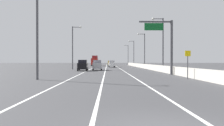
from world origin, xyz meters
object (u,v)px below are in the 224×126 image
Objects in this scene: lamp_post_right_third at (144,48)px; car_yellow_2 at (110,63)px; car_black_0 at (83,65)px; box_truck at (95,61)px; lamp_post_right_fourth at (133,51)px; lamp_post_left_mid at (74,44)px; lamp_post_left_near at (40,25)px; car_white_3 at (112,64)px; overhead_sign_gantry at (166,40)px; lamp_post_right_fifth at (128,53)px; lamp_post_right_second at (161,40)px; speed_advisory_sign at (188,62)px; car_silver_1 at (97,65)px.

car_yellow_2 is at bearing 107.98° from lamp_post_right_third.
box_truck is at bearing 90.21° from car_black_0.
lamp_post_left_mid is (-17.29, -37.77, 0.00)m from lamp_post_right_fourth.
lamp_post_right_fourth is (-0.38, 24.32, 0.00)m from lamp_post_right_third.
lamp_post_left_mid is (-17.66, -13.45, 0.00)m from lamp_post_right_third.
lamp_post_left_near is at bearing -111.67° from lamp_post_right_third.
lamp_post_right_fourth is 2.02× the size of car_yellow_2.
box_truck is at bearing 122.35° from lamp_post_right_third.
lamp_post_right_fourth is 2.20× the size of car_white_3.
lamp_post_right_fifth reaches higher than overhead_sign_gantry.
overhead_sign_gantry is at bearing -52.82° from lamp_post_left_mid.
lamp_post_right_fourth is at bearing 65.41° from lamp_post_left_mid.
lamp_post_right_second is at bearing 81.02° from overhead_sign_gantry.
car_white_3 is 0.56× the size of box_truck.
speed_advisory_sign is 66.73m from box_truck.
lamp_post_right_third and lamp_post_right_fifth have the same top height.
box_truck is (-13.45, 65.36, 0.03)m from speed_advisory_sign.
lamp_post_left_mid is 42.73m from car_yellow_2.
overhead_sign_gantry is 0.95× the size of box_truck.
lamp_post_left_mid reaches higher than car_black_0.
speed_advisory_sign is at bearing -92.15° from lamp_post_right_third.
lamp_post_right_fifth is at bearing 59.78° from box_truck.
box_truck is (-2.78, 41.70, 0.76)m from car_silver_1.
lamp_post_right_fifth reaches higher than car_yellow_2.
lamp_post_right_second is at bearing -12.50° from car_black_0.
speed_advisory_sign is 25.96m from car_silver_1.
lamp_post_right_fourth is at bearing 72.34° from car_black_0.
lamp_post_right_fourth is at bearing 76.10° from lamp_post_left_near.
overhead_sign_gantry is 0.78× the size of lamp_post_right_fourth.
lamp_post_right_third is 2.12× the size of car_silver_1.
lamp_post_right_fourth and lamp_post_left_mid have the same top height.
overhead_sign_gantry is 59.32m from box_truck.
lamp_post_right_fifth and lamp_post_left_near have the same top height.
lamp_post_right_fifth reaches higher than car_white_3.
lamp_post_right_second is 1.00× the size of lamp_post_left_near.
overhead_sign_gantry is 39.21m from car_white_3.
speed_advisory_sign is 0.73× the size of car_black_0.
lamp_post_right_third reaches higher than car_silver_1.
car_yellow_2 is at bearing 96.54° from overhead_sign_gantry.
lamp_post_left_near is 66.47m from box_truck.
lamp_post_right_third is at bearing 87.85° from speed_advisory_sign.
lamp_post_right_fifth is 1.23× the size of box_truck.
lamp_post_right_fifth is 45.33m from car_white_3.
car_yellow_2 is at bearing 96.20° from speed_advisory_sign.
speed_advisory_sign is at bearing -90.68° from lamp_post_right_fifth.
car_yellow_2 is (-8.66, -20.46, -4.56)m from lamp_post_right_fifth.
lamp_post_left_mid is 9.34m from car_black_0.
lamp_post_right_fourth is 44.18m from car_silver_1.
speed_advisory_sign is 0.38× the size of box_truck.
car_black_0 is at bearing -125.10° from lamp_post_right_third.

